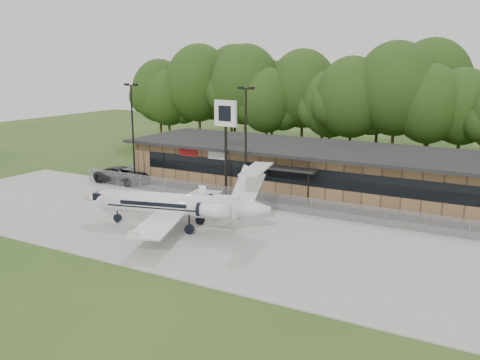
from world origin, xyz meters
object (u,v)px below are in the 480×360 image
Objects in this scene: business_jet at (177,205)px; suv at (123,175)px; terminal at (328,169)px; pole_sign at (226,124)px.

business_jet is 2.48× the size of suv.
suv is (-19.43, -7.63, -1.33)m from terminal.
pole_sign is (-7.26, -7.14, 4.68)m from terminal.
pole_sign reaches higher than suv.
suv is 13.58m from pole_sign.
terminal is 2.70× the size of business_jet.
pole_sign reaches higher than terminal.
pole_sign is (-1.83, 9.93, 5.02)m from business_jet.
business_jet is (-5.43, -17.08, -0.34)m from terminal.
business_jet reaches higher than terminal.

